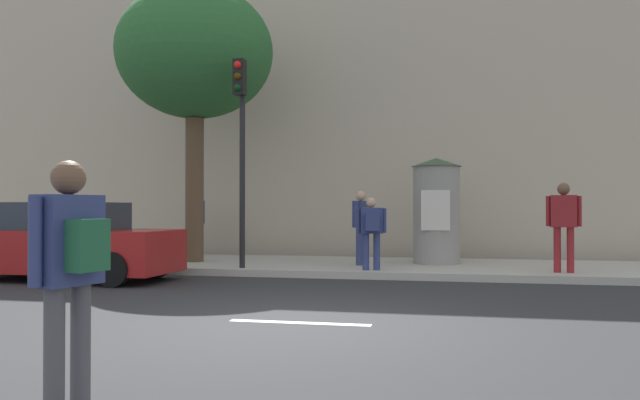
% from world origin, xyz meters
% --- Properties ---
extents(ground_plane, '(80.00, 80.00, 0.00)m').
position_xyz_m(ground_plane, '(0.00, 0.00, 0.00)').
color(ground_plane, '#2B2B2D').
extents(sidewalk_curb, '(36.00, 4.00, 0.15)m').
position_xyz_m(sidewalk_curb, '(0.00, 7.00, 0.07)').
color(sidewalk_curb, '#B2ADA3').
rests_on(sidewalk_curb, ground_plane).
extents(lane_markings, '(25.80, 0.16, 0.01)m').
position_xyz_m(lane_markings, '(0.00, 0.00, 0.00)').
color(lane_markings, silver).
rests_on(lane_markings, ground_plane).
extents(building_backdrop, '(36.00, 5.00, 10.36)m').
position_xyz_m(building_backdrop, '(0.00, 12.00, 5.18)').
color(building_backdrop, '#B7A893').
rests_on(building_backdrop, ground_plane).
extents(traffic_light, '(0.24, 0.45, 4.41)m').
position_xyz_m(traffic_light, '(-2.58, 5.24, 3.11)').
color(traffic_light, black).
rests_on(traffic_light, sidewalk_curb).
extents(poster_column, '(1.17, 1.17, 2.43)m').
position_xyz_m(poster_column, '(1.42, 7.36, 1.38)').
color(poster_column, gray).
rests_on(poster_column, sidewalk_curb).
extents(street_tree, '(3.73, 3.73, 6.59)m').
position_xyz_m(street_tree, '(-4.23, 6.67, 5.10)').
color(street_tree, brown).
rests_on(street_tree, sidewalk_curb).
extents(pedestrian_in_red_top, '(0.46, 0.63, 1.77)m').
position_xyz_m(pedestrian_in_red_top, '(-0.71, -3.79, 1.06)').
color(pedestrian_in_red_top, '#4C4C51').
rests_on(pedestrian_in_red_top, ground_plane).
extents(pedestrian_in_light_jacket, '(0.66, 0.29, 1.77)m').
position_xyz_m(pedestrian_in_light_jacket, '(3.96, 5.72, 1.21)').
color(pedestrian_in_light_jacket, maroon).
rests_on(pedestrian_in_light_jacket, sidewalk_curb).
extents(pedestrian_with_backpack, '(0.61, 0.46, 1.49)m').
position_xyz_m(pedestrian_with_backpack, '(0.17, 5.42, 1.03)').
color(pedestrian_with_backpack, navy).
rests_on(pedestrian_with_backpack, sidewalk_curb).
extents(pedestrian_tallest, '(0.55, 0.39, 1.70)m').
position_xyz_m(pedestrian_tallest, '(-4.91, 8.35, 1.15)').
color(pedestrian_tallest, '#4C4C51').
rests_on(pedestrian_tallest, sidewalk_curb).
extents(pedestrian_in_dark_shirt, '(0.45, 0.61, 1.66)m').
position_xyz_m(pedestrian_in_dark_shirt, '(-0.20, 6.61, 1.14)').
color(pedestrian_in_dark_shirt, navy).
rests_on(pedestrian_in_dark_shirt, sidewalk_curb).
extents(parked_car_red, '(4.45, 1.93, 1.54)m').
position_xyz_m(parked_car_red, '(-5.73, 3.66, 0.74)').
color(parked_car_red, maroon).
rests_on(parked_car_red, ground_plane).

